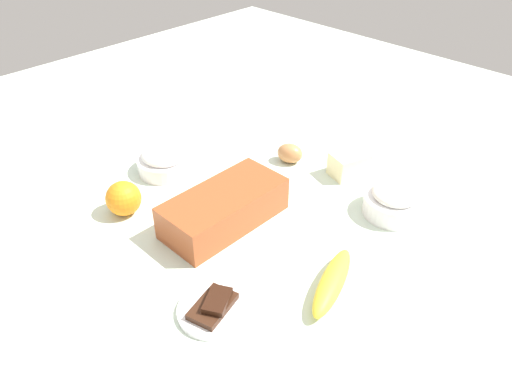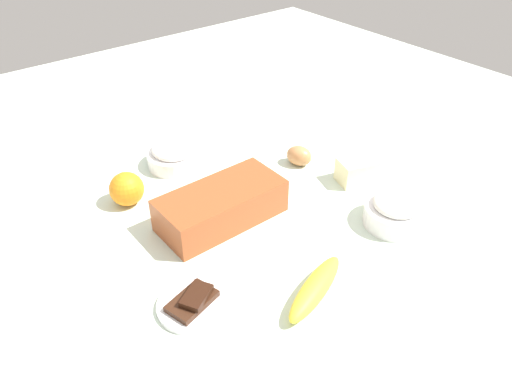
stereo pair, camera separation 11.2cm
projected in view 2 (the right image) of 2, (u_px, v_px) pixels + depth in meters
ground_plane at (256, 209)px, 1.15m from camera, size 2.40×2.40×0.02m
loaf_pan at (221, 205)px, 1.08m from camera, size 0.28×0.13×0.08m
flour_bowl at (396, 211)px, 1.08m from camera, size 0.14×0.14×0.07m
sugar_bowl at (174, 154)px, 1.28m from camera, size 0.14×0.14×0.07m
banana at (315, 288)px, 0.91m from camera, size 0.19×0.11×0.04m
orange_fruit at (127, 189)px, 1.13m from camera, size 0.08×0.08×0.08m
butter_block at (357, 171)px, 1.22m from camera, size 0.11×0.09×0.06m
egg_near_butter at (299, 156)px, 1.28m from camera, size 0.07×0.08×0.05m
chocolate_plate at (193, 303)px, 0.89m from camera, size 0.13×0.13×0.03m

